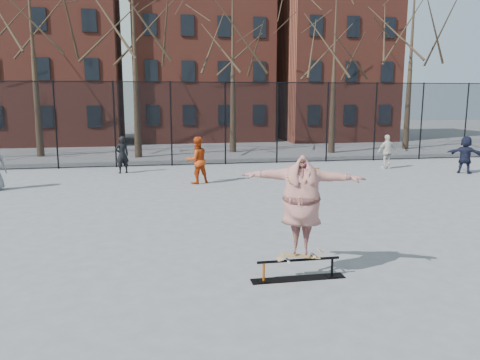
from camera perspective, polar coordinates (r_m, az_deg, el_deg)
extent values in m
plane|color=slate|center=(10.30, 2.63, -8.55)|extent=(100.00, 100.00, 0.00)
cube|color=black|center=(8.83, 7.10, -11.83)|extent=(1.76, 0.27, 0.01)
cylinder|color=#C3550B|center=(8.60, 2.91, -11.13)|extent=(0.05, 0.05, 0.36)
cylinder|color=black|center=(8.98, 11.15, -10.39)|extent=(0.05, 0.05, 0.36)
cylinder|color=black|center=(8.70, 7.15, -9.66)|extent=(1.55, 0.05, 0.05)
imported|color=#543688|center=(8.43, 7.52, -3.14)|extent=(2.28, 1.33, 1.80)
imported|color=black|center=(20.87, -14.17, 3.00)|extent=(0.69, 0.58, 1.61)
imported|color=#BD3D10|center=(17.91, -5.27, 2.42)|extent=(1.04, 0.92, 1.79)
imported|color=silver|center=(22.56, 17.49, 3.31)|extent=(0.94, 0.44, 1.57)
imported|color=black|center=(22.44, 25.78, 2.80)|extent=(1.42, 1.39, 1.63)
cylinder|color=black|center=(22.95, -21.56, 6.23)|extent=(0.07, 0.07, 4.00)
cylinder|color=black|center=(22.60, -15.04, 6.54)|extent=(0.07, 0.07, 4.00)
cylinder|color=black|center=(22.55, -8.40, 6.77)|extent=(0.07, 0.07, 4.00)
cylinder|color=black|center=(22.79, -1.81, 6.91)|extent=(0.07, 0.07, 4.00)
cylinder|color=black|center=(23.32, 4.57, 6.95)|extent=(0.07, 0.07, 4.00)
cylinder|color=black|center=(24.13, 10.59, 6.92)|extent=(0.07, 0.07, 4.00)
cylinder|color=black|center=(25.17, 16.16, 6.82)|extent=(0.07, 0.07, 4.00)
cylinder|color=black|center=(26.44, 21.24, 6.68)|extent=(0.07, 0.07, 4.00)
cylinder|color=black|center=(27.88, 25.83, 6.50)|extent=(0.07, 0.07, 4.00)
cube|color=black|center=(22.64, -4.83, 6.85)|extent=(34.00, 0.01, 4.00)
cylinder|color=black|center=(22.61, -4.91, 11.82)|extent=(34.00, 0.04, 0.04)
cone|color=black|center=(28.02, -23.59, 7.32)|extent=(0.40, 0.40, 4.62)
cone|color=black|center=(26.02, -12.27, 7.77)|extent=(0.40, 0.40, 4.62)
cone|color=black|center=(27.72, -0.64, 8.14)|extent=(0.40, 0.40, 4.62)
cone|color=black|center=(27.95, 11.12, 7.97)|extent=(0.40, 0.40, 4.62)
cone|color=black|center=(31.52, 19.67, 7.80)|extent=(0.40, 0.40, 4.62)
cube|color=brown|center=(36.23, -21.86, 13.75)|extent=(9.00, 7.00, 12.00)
cube|color=brown|center=(35.83, -4.61, 15.28)|extent=(10.00, 7.00, 13.00)
cube|color=brown|center=(38.12, 10.96, 13.32)|extent=(8.00, 7.00, 11.00)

